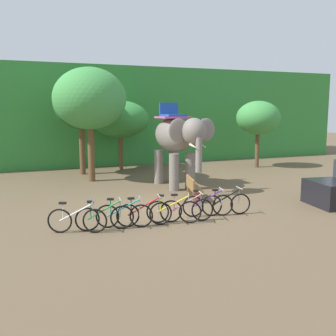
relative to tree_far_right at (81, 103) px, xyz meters
name	(u,v)px	position (x,y,z in m)	size (l,w,h in m)	color
ground_plane	(164,209)	(1.26, -8.71, -3.84)	(80.00, 80.00, 0.00)	brown
foliage_hedge	(86,116)	(1.26, 5.38, -0.77)	(36.00, 6.00, 6.13)	#338438
tree_far_right	(81,103)	(0.00, 0.00, 0.00)	(2.90, 2.90, 5.29)	brown
tree_right	(90,99)	(0.03, -2.26, 0.14)	(3.48, 3.48, 5.47)	brown
tree_center_left	(120,119)	(2.37, 0.88, -0.92)	(3.35, 3.35, 3.98)	brown
tree_far_left	(258,118)	(10.23, -1.40, -0.87)	(2.60, 2.60, 3.98)	brown
elephant	(177,139)	(3.25, -5.28, -1.63)	(2.08, 4.15, 3.78)	slate
bike_white	(77,220)	(-2.01, -10.28, -3.45)	(1.60, 0.77, 0.92)	black
bike_green	(105,217)	(-1.23, -10.33, -3.45)	(1.70, 0.52, 0.92)	black
bike_teal	(124,215)	(-0.63, -10.30, -3.45)	(1.62, 0.72, 0.92)	black
bike_red	(144,214)	(-0.03, -10.36, -3.45)	(1.70, 0.52, 0.92)	black
bike_yellow	(174,211)	(0.91, -10.42, -3.45)	(1.59, 0.79, 0.92)	black
bike_pink	(187,210)	(1.35, -10.42, -3.45)	(1.68, 0.56, 0.92)	black
bike_purple	(208,205)	(2.26, -10.13, -3.45)	(1.67, 0.59, 0.92)	black
bike_black	(226,204)	(2.89, -10.23, -3.45)	(1.69, 0.52, 0.92)	black
wooden_bench	(193,188)	(2.87, -7.76, -3.36)	(0.78, 1.55, 0.89)	brown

